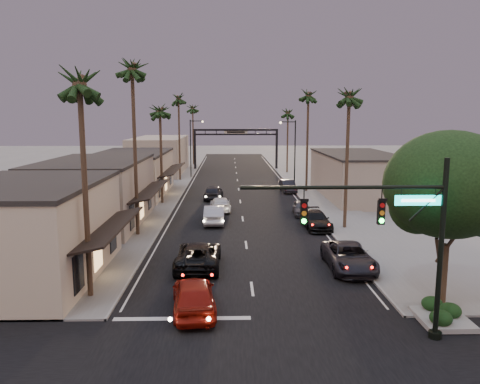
{
  "coord_description": "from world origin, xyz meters",
  "views": [
    {
      "loc": [
        -1.26,
        -14.7,
        9.44
      ],
      "look_at": [
        -0.24,
        28.32,
        2.5
      ],
      "focal_mm": 35.0,
      "sensor_mm": 36.0,
      "label": 1
    }
  ],
  "objects_px": {
    "oncoming_red": "(194,295)",
    "curbside_near": "(349,257)",
    "streetlight_right": "(293,149)",
    "traffic_signal": "(397,223)",
    "palm_lc": "(160,107)",
    "palm_far": "(193,106)",
    "palm_rc": "(288,110)",
    "arch": "(236,139)",
    "oncoming_pickup": "(198,255)",
    "palm_ra": "(349,92)",
    "corner_tree": "(450,189)",
    "streetlight_left": "(192,144)",
    "palm_rb": "(308,92)",
    "palm_lb": "(132,64)",
    "curbside_black": "(316,220)",
    "palm_ld": "(178,96)",
    "oncoming_silver": "(214,214)",
    "palm_la": "(79,75)"
  },
  "relations": [
    {
      "from": "palm_ld",
      "to": "oncoming_red",
      "type": "height_order",
      "value": "palm_ld"
    },
    {
      "from": "corner_tree",
      "to": "palm_ld",
      "type": "bearing_deg",
      "value": 110.81
    },
    {
      "from": "arch",
      "to": "palm_lb",
      "type": "height_order",
      "value": "palm_lb"
    },
    {
      "from": "palm_rb",
      "to": "curbside_black",
      "type": "distance_m",
      "value": 23.21
    },
    {
      "from": "traffic_signal",
      "to": "curbside_black",
      "type": "bearing_deg",
      "value": 88.76
    },
    {
      "from": "palm_lc",
      "to": "traffic_signal",
      "type": "bearing_deg",
      "value": -65.94
    },
    {
      "from": "streetlight_right",
      "to": "curbside_near",
      "type": "relative_size",
      "value": 1.57
    },
    {
      "from": "arch",
      "to": "palm_far",
      "type": "bearing_deg",
      "value": 136.05
    },
    {
      "from": "streetlight_left",
      "to": "palm_ra",
      "type": "relative_size",
      "value": 0.68
    },
    {
      "from": "arch",
      "to": "oncoming_pickup",
      "type": "relative_size",
      "value": 2.6
    },
    {
      "from": "palm_la",
      "to": "palm_ra",
      "type": "relative_size",
      "value": 1.0
    },
    {
      "from": "palm_ld",
      "to": "palm_rb",
      "type": "relative_size",
      "value": 1.0
    },
    {
      "from": "palm_far",
      "to": "palm_lb",
      "type": "bearing_deg",
      "value": -90.31
    },
    {
      "from": "oncoming_pickup",
      "to": "palm_lb",
      "type": "bearing_deg",
      "value": -55.86
    },
    {
      "from": "oncoming_pickup",
      "to": "curbside_black",
      "type": "relative_size",
      "value": 1.15
    },
    {
      "from": "oncoming_silver",
      "to": "traffic_signal",
      "type": "bearing_deg",
      "value": 110.07
    },
    {
      "from": "palm_rb",
      "to": "oncoming_red",
      "type": "bearing_deg",
      "value": -107.4
    },
    {
      "from": "palm_la",
      "to": "palm_rb",
      "type": "relative_size",
      "value": 0.93
    },
    {
      "from": "arch",
      "to": "oncoming_red",
      "type": "height_order",
      "value": "arch"
    },
    {
      "from": "palm_rb",
      "to": "curbside_black",
      "type": "xyz_separation_m",
      "value": [
        -2.48,
        -19.91,
        -11.68
      ]
    },
    {
      "from": "palm_ra",
      "to": "palm_far",
      "type": "xyz_separation_m",
      "value": [
        -16.9,
        54.0,
        0.0
      ]
    },
    {
      "from": "traffic_signal",
      "to": "oncoming_silver",
      "type": "xyz_separation_m",
      "value": [
        -8.27,
        22.26,
        -4.26
      ]
    },
    {
      "from": "oncoming_silver",
      "to": "palm_la",
      "type": "bearing_deg",
      "value": 70.47
    },
    {
      "from": "oncoming_silver",
      "to": "curbside_black",
      "type": "distance_m",
      "value": 8.97
    },
    {
      "from": "streetlight_left",
      "to": "oncoming_pickup",
      "type": "relative_size",
      "value": 1.54
    },
    {
      "from": "streetlight_right",
      "to": "traffic_signal",
      "type": "bearing_deg",
      "value": -91.72
    },
    {
      "from": "traffic_signal",
      "to": "palm_lc",
      "type": "bearing_deg",
      "value": 114.06
    },
    {
      "from": "traffic_signal",
      "to": "palm_la",
      "type": "bearing_deg",
      "value": 160.71
    },
    {
      "from": "corner_tree",
      "to": "palm_lb",
      "type": "xyz_separation_m",
      "value": [
        -18.08,
        14.55,
        7.41
      ]
    },
    {
      "from": "oncoming_pickup",
      "to": "streetlight_right",
      "type": "bearing_deg",
      "value": -107.45
    },
    {
      "from": "corner_tree",
      "to": "streetlight_left",
      "type": "xyz_separation_m",
      "value": [
        -16.4,
        50.55,
        -0.65
      ]
    },
    {
      "from": "palm_ra",
      "to": "palm_lc",
      "type": "bearing_deg",
      "value": 145.1
    },
    {
      "from": "palm_lc",
      "to": "palm_rc",
      "type": "distance_m",
      "value": 32.86
    },
    {
      "from": "arch",
      "to": "curbside_near",
      "type": "bearing_deg",
      "value": -83.76
    },
    {
      "from": "streetlight_left",
      "to": "palm_lb",
      "type": "distance_m",
      "value": 36.93
    },
    {
      "from": "streetlight_left",
      "to": "palm_ra",
      "type": "bearing_deg",
      "value": -65.46
    },
    {
      "from": "oncoming_red",
      "to": "curbside_near",
      "type": "distance_m",
      "value": 11.13
    },
    {
      "from": "streetlight_right",
      "to": "palm_rc",
      "type": "relative_size",
      "value": 0.74
    },
    {
      "from": "palm_lb",
      "to": "palm_ra",
      "type": "height_order",
      "value": "palm_lb"
    },
    {
      "from": "streetlight_right",
      "to": "palm_ld",
      "type": "relative_size",
      "value": 0.63
    },
    {
      "from": "palm_rb",
      "to": "palm_rc",
      "type": "relative_size",
      "value": 1.16
    },
    {
      "from": "palm_rc",
      "to": "palm_far",
      "type": "relative_size",
      "value": 0.92
    },
    {
      "from": "palm_lc",
      "to": "palm_far",
      "type": "relative_size",
      "value": 0.92
    },
    {
      "from": "streetlight_left",
      "to": "arch",
      "type": "bearing_deg",
      "value": 60.03
    },
    {
      "from": "arch",
      "to": "palm_lc",
      "type": "height_order",
      "value": "palm_lc"
    },
    {
      "from": "palm_rb",
      "to": "oncoming_pickup",
      "type": "relative_size",
      "value": 2.42
    },
    {
      "from": "palm_lc",
      "to": "palm_far",
      "type": "xyz_separation_m",
      "value": [
        0.3,
        42.0,
        0.97
      ]
    },
    {
      "from": "corner_tree",
      "to": "curbside_black",
      "type": "height_order",
      "value": "corner_tree"
    },
    {
      "from": "palm_rc",
      "to": "curbside_near",
      "type": "relative_size",
      "value": 2.12
    },
    {
      "from": "palm_ld",
      "to": "palm_far",
      "type": "distance_m",
      "value": 23.02
    }
  ]
}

